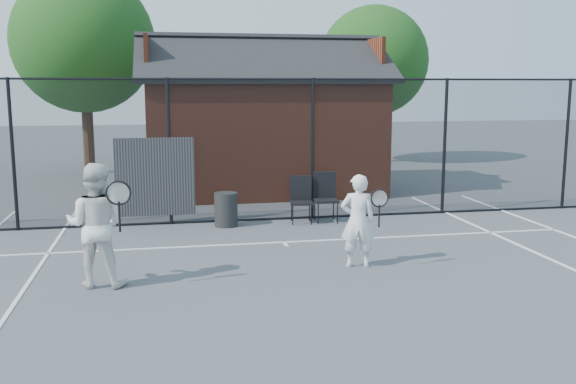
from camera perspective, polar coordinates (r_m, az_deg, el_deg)
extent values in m
plane|color=#4E5259|center=(8.96, 3.25, -9.06)|extent=(80.00, 80.00, 0.00)
cube|color=silver|center=(11.77, -0.36, -4.48)|extent=(11.00, 0.06, 0.01)
cube|color=silver|center=(11.63, -0.22, -4.66)|extent=(0.06, 0.30, 0.01)
cylinder|color=black|center=(13.60, -23.26, 3.03)|extent=(0.07, 0.07, 3.00)
cylinder|color=black|center=(13.30, -10.51, 3.51)|extent=(0.07, 0.07, 3.00)
cylinder|color=black|center=(13.66, 2.20, 3.81)|extent=(0.07, 0.07, 3.00)
cylinder|color=black|center=(14.64, 13.74, 3.93)|extent=(0.07, 0.07, 3.00)
cylinder|color=black|center=(16.12, 23.50, 3.90)|extent=(0.07, 0.07, 3.00)
cylinder|color=black|center=(13.40, -1.99, 10.00)|extent=(22.00, 0.04, 0.04)
cylinder|color=black|center=(13.69, -1.92, -2.40)|extent=(22.00, 0.04, 0.04)
cube|color=black|center=(13.46, -1.95, 3.73)|extent=(22.00, 3.00, 0.01)
cube|color=black|center=(13.34, -11.73, 1.32)|extent=(1.60, 0.04, 1.60)
cube|color=maroon|center=(17.48, -2.42, 5.05)|extent=(6.00, 4.00, 3.00)
cube|color=black|center=(16.45, -1.93, 11.86)|extent=(6.50, 2.36, 1.32)
cube|color=black|center=(18.43, -2.94, 11.60)|extent=(6.50, 2.36, 1.32)
cube|color=maroon|center=(17.24, -12.40, 11.54)|extent=(0.10, 2.80, 1.06)
cube|color=maroon|center=(18.12, 7.00, 11.58)|extent=(0.10, 2.80, 1.06)
cylinder|color=#302413|center=(21.91, -17.33, 4.90)|extent=(0.36, 0.36, 2.52)
sphere|color=#174513|center=(21.90, -17.72, 12.58)|extent=(4.48, 4.48, 4.48)
cylinder|color=#302413|center=(24.03, 7.49, 5.27)|extent=(0.36, 0.36, 2.23)
sphere|color=#174513|center=(23.99, 7.63, 11.48)|extent=(3.97, 3.97, 3.97)
imported|color=white|center=(10.14, 6.22, -2.56)|extent=(0.60, 0.45, 1.48)
torus|color=black|center=(9.87, 8.14, -0.54)|extent=(0.29, 0.02, 0.29)
cylinder|color=black|center=(9.92, 8.10, -2.11)|extent=(0.03, 0.03, 0.36)
imported|color=silver|center=(9.50, -16.72, -2.83)|extent=(0.99, 0.85, 1.77)
torus|color=black|center=(9.03, -14.84, -0.08)|extent=(0.35, 0.03, 0.35)
cylinder|color=black|center=(9.09, -14.75, -2.14)|extent=(0.03, 0.03, 0.43)
cube|color=black|center=(13.34, 1.19, -0.76)|extent=(0.51, 0.53, 0.95)
cube|color=black|center=(13.45, 3.41, -0.55)|extent=(0.52, 0.54, 1.02)
cylinder|color=#262626|center=(13.12, -5.53, -1.55)|extent=(0.57, 0.57, 0.69)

